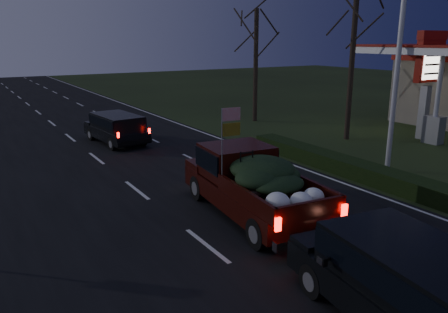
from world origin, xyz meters
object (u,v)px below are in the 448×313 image
rear_suv (415,283)px  light_pole (401,30)px  lead_suv (116,126)px  gas_price_pylon (429,67)px  pickup_truck (252,180)px

rear_suv → light_pole: bearing=48.5°
light_pole → lead_suv: (-7.75, 10.38, -4.56)m
gas_price_pylon → pickup_truck: (-13.82, -3.87, -2.67)m
lead_suv → rear_suv: 17.31m
gas_price_pylon → pickup_truck: gas_price_pylon is taller
light_pole → rear_suv: bearing=-139.5°
gas_price_pylon → lead_suv: gas_price_pylon is taller
pickup_truck → lead_suv: pickup_truck is taller
light_pole → rear_suv: 11.56m
gas_price_pylon → rear_suv: bearing=-145.8°
pickup_truck → lead_suv: (-0.43, 11.25, -0.18)m
gas_price_pylon → rear_suv: gas_price_pylon is taller
rear_suv → pickup_truck: bearing=90.4°
light_pole → lead_suv: size_ratio=2.08×
pickup_truck → rear_suv: size_ratio=1.15×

